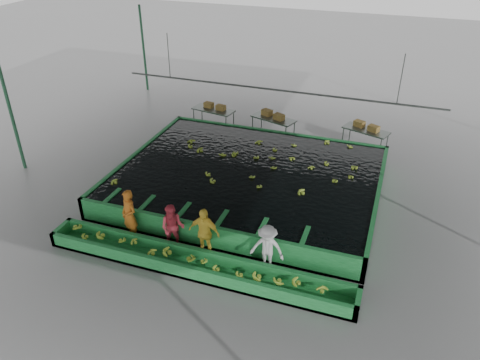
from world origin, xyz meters
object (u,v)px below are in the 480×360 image
(flotation_tank, at_px, (248,180))
(packing_table_left, at_px, (214,118))
(packing_table_mid, at_px, (273,127))
(worker_b, at_px, (173,227))
(box_stack_left, at_px, (215,109))
(worker_d, at_px, (267,248))
(worker_a, at_px, (129,215))
(box_stack_right, at_px, (366,129))
(worker_c, at_px, (204,233))
(packing_table_right, at_px, (365,139))
(sorting_trough, at_px, (195,264))
(box_stack_mid, at_px, (273,117))

(flotation_tank, height_order, packing_table_left, packing_table_left)
(flotation_tank, distance_m, packing_table_mid, 5.20)
(worker_b, distance_m, packing_table_left, 9.91)
(packing_table_left, height_order, box_stack_left, box_stack_left)
(worker_d, height_order, packing_table_left, worker_d)
(worker_a, bearing_deg, packing_table_left, 120.03)
(worker_b, distance_m, box_stack_right, 10.95)
(worker_b, bearing_deg, worker_d, -12.34)
(worker_a, height_order, worker_b, worker_a)
(worker_c, height_order, packing_table_right, worker_c)
(flotation_tank, height_order, sorting_trough, flotation_tank)
(flotation_tank, xyz_separation_m, packing_table_right, (3.88, 5.36, 0.02))
(worker_a, relative_size, box_stack_right, 1.49)
(packing_table_mid, bearing_deg, worker_c, -87.25)
(box_stack_left, bearing_deg, box_stack_right, 0.59)
(packing_table_mid, relative_size, box_stack_left, 1.83)
(packing_table_right, relative_size, box_stack_right, 1.68)
(sorting_trough, bearing_deg, packing_table_mid, 92.70)
(worker_a, relative_size, packing_table_mid, 0.86)
(worker_d, bearing_deg, worker_c, 177.54)
(flotation_tank, bearing_deg, box_stack_left, 123.97)
(flotation_tank, distance_m, box_stack_mid, 5.29)
(worker_b, relative_size, packing_table_right, 0.79)
(packing_table_right, height_order, box_stack_mid, box_stack_mid)
(worker_c, bearing_deg, box_stack_left, 110.61)
(flotation_tank, relative_size, worker_b, 6.10)
(flotation_tank, relative_size, worker_a, 5.42)
(worker_c, distance_m, packing_table_mid, 9.50)
(box_stack_right, bearing_deg, sorting_trough, -110.10)
(packing_table_left, relative_size, box_stack_right, 1.72)
(box_stack_right, bearing_deg, worker_b, -117.10)
(box_stack_left, bearing_deg, flotation_tank, -56.03)
(worker_d, distance_m, packing_table_left, 11.15)
(worker_d, bearing_deg, box_stack_left, 117.91)
(worker_a, bearing_deg, flotation_tank, 82.12)
(packing_table_left, distance_m, box_stack_right, 7.54)
(sorting_trough, bearing_deg, packing_table_left, 109.43)
(packing_table_mid, xyz_separation_m, box_stack_right, (4.35, 0.27, 0.46))
(worker_a, xyz_separation_m, worker_d, (4.76, 0.00, -0.11))
(sorting_trough, distance_m, worker_c, 1.02)
(worker_d, bearing_deg, sorting_trough, -161.11)
(box_stack_right, bearing_deg, packing_table_mid, -176.40)
(worker_b, height_order, box_stack_mid, worker_b)
(worker_b, height_order, packing_table_left, worker_b)
(packing_table_left, height_order, packing_table_right, packing_table_left)
(worker_c, xyz_separation_m, worker_d, (2.07, 0.00, -0.07))
(flotation_tank, bearing_deg, worker_c, -90.38)
(packing_table_mid, bearing_deg, flotation_tank, -84.66)
(packing_table_left, bearing_deg, box_stack_mid, -0.69)
(packing_table_right, height_order, box_stack_left, box_stack_left)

